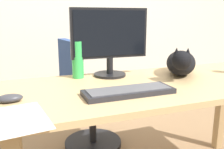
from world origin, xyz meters
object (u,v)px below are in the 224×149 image
Objects in this scene: monitor at (110,40)px; spray_bottle at (78,59)px; keyboard at (129,91)px; office_chair at (87,103)px; computer_mouse at (10,98)px; cat at (181,62)px.

monitor is 1.95× the size of spray_bottle.
keyboard is (-0.05, -0.39, -0.21)m from monitor.
keyboard is 0.45m from spray_bottle.
monitor is (0.04, -0.45, 0.55)m from office_chair.
monitor reaches higher than computer_mouse.
office_chair is at bearing 54.58° from computer_mouse.
office_chair is 8.31× the size of computer_mouse.
spray_bottle is at bearing 40.93° from computer_mouse.
monitor reaches higher than office_chair.
keyboard is at bearing -8.39° from computer_mouse.
computer_mouse is at bearing -125.42° from office_chair.
spray_bottle is (-0.63, 0.16, 0.03)m from cat.
office_chair is 1.80× the size of cat.
monitor is 0.44m from keyboard.
office_chair is 0.91m from keyboard.
monitor reaches higher than spray_bottle.
keyboard is at bearing -97.13° from monitor.
spray_bottle is (0.38, 0.33, 0.10)m from computer_mouse.
cat is 1.03m from computer_mouse.
keyboard is at bearing -69.83° from spray_bottle.
monitor is 1.09× the size of keyboard.
monitor is at bearing -85.49° from office_chair.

